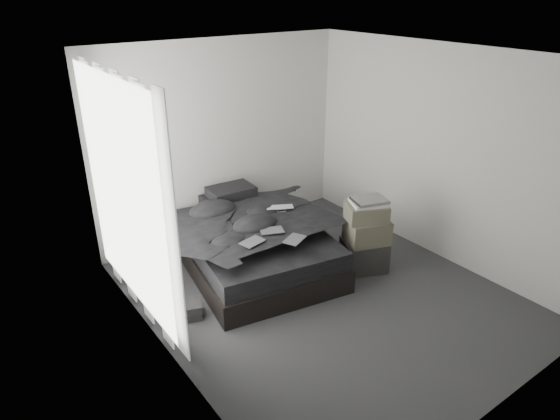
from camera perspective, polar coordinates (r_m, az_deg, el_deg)
floor at (r=5.72m, az=4.78°, el=-9.58°), size 3.60×4.20×0.01m
ceiling at (r=4.77m, az=5.91°, el=17.19°), size 3.60×4.20×0.01m
wall_back at (r=6.73m, az=-6.57°, el=8.01°), size 3.60×0.01×2.60m
wall_front at (r=3.95m, az=25.72°, el=-6.97°), size 3.60×0.01×2.60m
wall_left at (r=4.24m, az=-13.48°, el=-2.86°), size 0.01×4.20×2.60m
wall_right at (r=6.38m, az=17.69°, el=6.04°), size 0.01×4.20×2.60m
window_left at (r=5.00m, az=-17.45°, el=1.64°), size 0.02×2.00×2.30m
curtain_left at (r=5.04m, az=-16.82°, el=1.04°), size 0.06×2.12×2.48m
bed at (r=6.15m, az=-2.95°, el=-5.32°), size 1.89×2.30×0.28m
mattress at (r=6.03m, az=-3.00°, el=-3.26°), size 1.82×2.23×0.22m
duvet at (r=5.88m, az=-2.85°, el=-1.48°), size 1.80×2.00×0.24m
pillow_lower at (r=6.61m, az=-6.20°, el=0.97°), size 0.68×0.52×0.14m
pillow_upper at (r=6.56m, az=-5.62°, el=2.10°), size 0.61×0.44×0.13m
laptop at (r=6.05m, az=0.04°, el=0.73°), size 0.39×0.34×0.03m
comic_a at (r=5.33m, az=-3.19°, el=-2.94°), size 0.29×0.22×0.01m
comic_b at (r=5.56m, az=-0.96°, el=-1.61°), size 0.31×0.25×0.01m
comic_c at (r=5.37m, az=1.68°, el=-2.55°), size 0.31×0.27×0.01m
side_stand at (r=6.18m, az=-15.90°, el=-4.18°), size 0.43×0.43×0.65m
papers at (r=6.03m, az=-16.16°, el=-1.43°), size 0.27×0.21×0.01m
floor_books at (r=5.40m, az=-9.86°, el=-11.21°), size 0.22×0.26×0.15m
box_lower at (r=6.17m, az=9.57°, el=-5.08°), size 0.63×0.57×0.38m
box_mid at (r=6.00m, az=9.92°, el=-2.36°), size 0.58×0.52×0.29m
box_upper at (r=5.90m, az=9.85°, el=-0.23°), size 0.57×0.53×0.20m
art_book_white at (r=5.86m, az=10.04°, el=0.84°), size 0.48×0.44×0.04m
art_book_snake at (r=5.84m, az=10.20°, el=1.14°), size 0.45×0.40×0.04m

